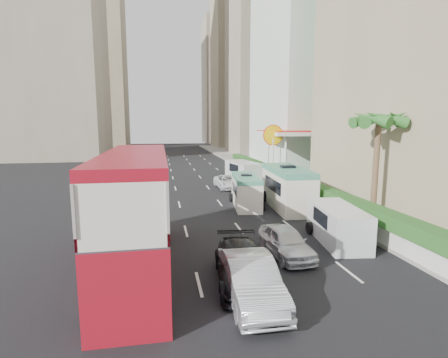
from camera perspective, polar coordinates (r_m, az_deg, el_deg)
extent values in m
plane|color=black|center=(16.87, 7.67, -12.78)|extent=(200.00, 200.00, 0.00)
cube|color=maroon|center=(15.37, -14.02, -5.23)|extent=(2.50, 11.00, 5.06)
imported|color=silver|center=(13.24, 4.34, -19.12)|extent=(1.73, 4.81, 1.58)
imported|color=silver|center=(17.34, 9.99, -12.22)|extent=(1.91, 4.21, 1.40)
imported|color=black|center=(14.52, 2.95, -16.44)|extent=(2.54, 5.16, 1.44)
imported|color=silver|center=(34.33, 0.61, -1.49)|extent=(2.35, 4.62, 1.25)
cube|color=silver|center=(26.69, 3.62, -1.97)|extent=(2.40, 5.48, 2.35)
cube|color=silver|center=(26.50, 10.30, -1.42)|extent=(2.71, 6.97, 3.03)
cube|color=silver|center=(19.65, 18.04, -7.05)|extent=(2.52, 4.98, 1.91)
cube|color=silver|center=(38.13, 3.11, 1.20)|extent=(3.06, 5.73, 2.18)
cube|color=#99968C|center=(42.69, 8.83, 0.59)|extent=(6.00, 120.00, 0.18)
cube|color=silver|center=(31.45, 10.59, -1.35)|extent=(0.30, 44.00, 1.00)
cube|color=#2D6626|center=(31.31, 10.63, 0.18)|extent=(1.10, 44.00, 0.70)
cylinder|color=brown|center=(22.96, 23.49, 1.09)|extent=(0.36, 0.36, 6.40)
cube|color=silver|center=(40.87, 11.17, 3.91)|extent=(6.50, 8.00, 5.50)
cube|color=#9F917D|center=(78.68, 7.50, 22.69)|extent=(16.00, 16.00, 50.00)
cube|color=tan|center=(100.58, 2.51, 17.97)|extent=(14.00, 14.00, 44.00)
cube|color=#9F917D|center=(121.67, 0.11, 15.45)|extent=(14.00, 14.00, 40.00)
cube|color=#9F917D|center=(75.08, -26.99, 23.30)|extent=(18.00, 18.00, 52.00)
cube|color=tan|center=(107.57, -20.30, 17.39)|extent=(16.00, 16.00, 46.00)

